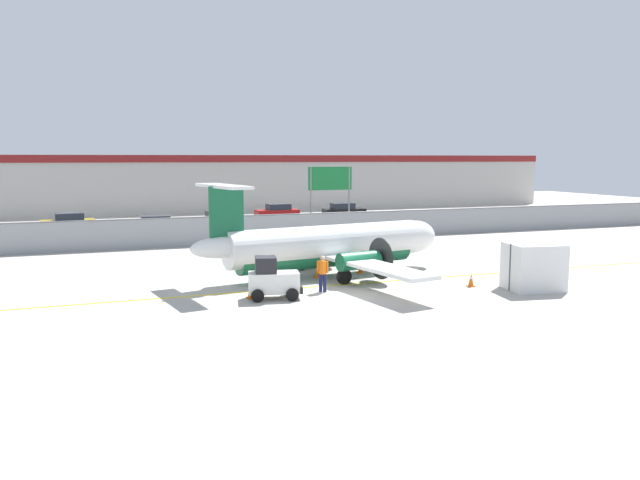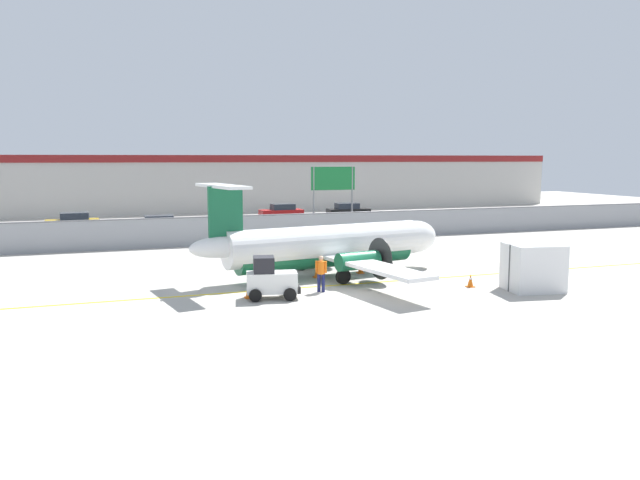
% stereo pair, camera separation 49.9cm
% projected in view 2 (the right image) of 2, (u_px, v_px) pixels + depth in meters
% --- Properties ---
extents(ground_plane, '(140.00, 140.00, 0.01)m').
position_uv_depth(ground_plane, '(339.00, 285.00, 30.47)').
color(ground_plane, '#ADA89E').
extents(perimeter_fence, '(98.00, 0.10, 2.10)m').
position_uv_depth(perimeter_fence, '(260.00, 228.00, 45.29)').
color(perimeter_fence, gray).
rests_on(perimeter_fence, ground).
extents(parking_lot_strip, '(98.00, 17.00, 0.12)m').
position_uv_depth(parking_lot_strip, '(230.00, 226.00, 56.19)').
color(parking_lot_strip, '#38383A').
rests_on(parking_lot_strip, ground).
extents(background_building, '(91.00, 8.10, 6.50)m').
position_uv_depth(background_building, '(198.00, 183.00, 73.07)').
color(background_building, beige).
rests_on(background_building, ground).
extents(commuter_airplane, '(14.47, 16.04, 4.92)m').
position_uv_depth(commuter_airplane, '(331.00, 246.00, 32.65)').
color(commuter_airplane, white).
rests_on(commuter_airplane, ground).
extents(baggage_tug, '(2.50, 1.77, 1.88)m').
position_uv_depth(baggage_tug, '(271.00, 279.00, 27.45)').
color(baggage_tug, silver).
rests_on(baggage_tug, ground).
extents(ground_crew_worker, '(0.52, 0.46, 1.70)m').
position_uv_depth(ground_crew_worker, '(321.00, 272.00, 28.77)').
color(ground_crew_worker, '#191E4C').
rests_on(ground_crew_worker, ground).
extents(cargo_container, '(2.68, 2.35, 2.20)m').
position_uv_depth(cargo_container, '(533.00, 267.00, 29.09)').
color(cargo_container, silver).
rests_on(cargo_container, ground).
extents(traffic_cone_near_left, '(0.36, 0.36, 0.64)m').
position_uv_depth(traffic_cone_near_left, '(249.00, 291.00, 27.61)').
color(traffic_cone_near_left, orange).
rests_on(traffic_cone_near_left, ground).
extents(traffic_cone_near_right, '(0.36, 0.36, 0.64)m').
position_uv_depth(traffic_cone_near_right, '(317.00, 272.00, 32.36)').
color(traffic_cone_near_right, orange).
rests_on(traffic_cone_near_right, ground).
extents(traffic_cone_far_left, '(0.36, 0.36, 0.64)m').
position_uv_depth(traffic_cone_far_left, '(470.00, 281.00, 29.97)').
color(traffic_cone_far_left, orange).
rests_on(traffic_cone_far_left, ground).
extents(traffic_cone_far_right, '(0.36, 0.36, 0.64)m').
position_uv_depth(traffic_cone_far_right, '(361.00, 267.00, 33.58)').
color(traffic_cone_far_right, orange).
rests_on(traffic_cone_far_right, ground).
extents(parked_car_0, '(4.31, 2.23, 1.58)m').
position_uv_depth(parked_car_0, '(73.00, 222.00, 51.50)').
color(parked_car_0, '#B28C19').
rests_on(parked_car_0, parking_lot_strip).
extents(parked_car_1, '(4.27, 2.14, 1.58)m').
position_uv_depth(parked_car_1, '(158.00, 226.00, 48.99)').
color(parked_car_1, navy).
rests_on(parked_car_1, parking_lot_strip).
extents(parked_car_2, '(4.26, 2.12, 1.58)m').
position_uv_depth(parked_car_2, '(222.00, 220.00, 53.72)').
color(parked_car_2, '#19662D').
rests_on(parked_car_2, parking_lot_strip).
extents(parked_car_3, '(4.26, 2.13, 1.58)m').
position_uv_depth(parked_car_3, '(282.00, 212.00, 61.30)').
color(parked_car_3, red).
rests_on(parked_car_3, parking_lot_strip).
extents(parked_car_4, '(4.27, 2.16, 1.58)m').
position_uv_depth(parked_car_4, '(348.00, 211.00, 62.51)').
color(parked_car_4, black).
rests_on(parked_car_4, parking_lot_strip).
extents(highway_sign, '(3.60, 0.14, 5.50)m').
position_uv_depth(highway_sign, '(333.00, 184.00, 48.41)').
color(highway_sign, slate).
rests_on(highway_sign, ground).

